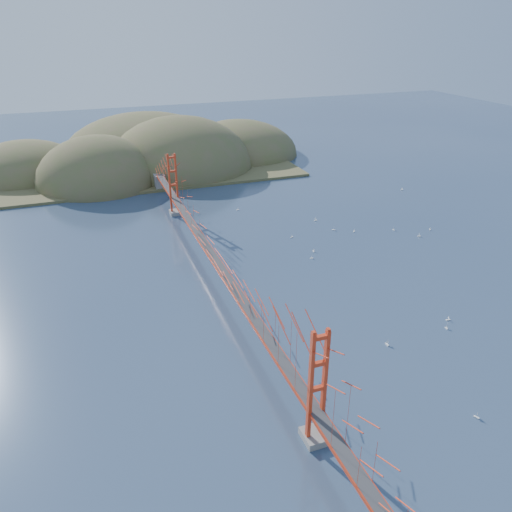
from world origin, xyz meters
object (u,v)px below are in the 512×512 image
object	(u,v)px
sailboat_2	(448,319)
sailboat_0	(447,328)
bridge	(218,240)
sailboat_1	(334,229)

from	to	relation	value
sailboat_2	sailboat_0	xyz separation A→B (m)	(-1.41, -1.44, -0.01)
bridge	sailboat_1	bearing A→B (deg)	26.52
bridge	sailboat_0	size ratio (longest dim) A/B	159.08
sailboat_2	sailboat_1	world-z (taller)	sailboat_1
bridge	sailboat_0	xyz separation A→B (m)	(22.86, -19.86, -6.87)
bridge	sailboat_0	bearing A→B (deg)	-40.97
bridge	sailboat_2	bearing A→B (deg)	-37.19
sailboat_0	sailboat_1	xyz separation A→B (m)	(1.78, 32.15, 0.02)
sailboat_0	sailboat_2	bearing A→B (deg)	45.62
sailboat_2	sailboat_1	bearing A→B (deg)	89.31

